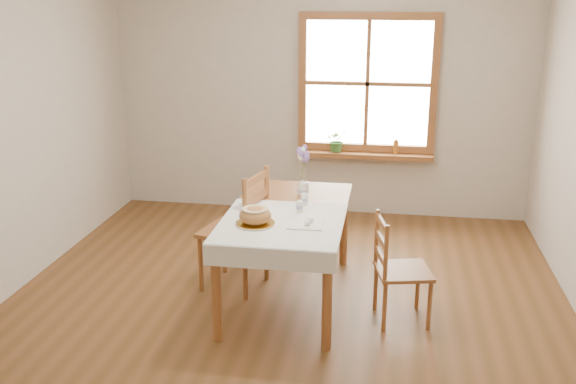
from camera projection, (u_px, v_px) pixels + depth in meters
name	position (u px, v px, depth m)	size (l,w,h in m)	color
ground	(282.00, 314.00, 4.96)	(5.00, 5.00, 0.00)	brown
room_walls	(281.00, 94.00, 4.44)	(4.60, 5.10, 2.65)	beige
window	(367.00, 84.00, 6.77)	(1.46, 0.08, 1.46)	#935C2D
window_sill	(365.00, 155.00, 6.93)	(1.46, 0.20, 0.05)	#935C2D
dining_table	(288.00, 220.00, 5.04)	(0.90, 1.60, 0.75)	#935C2D
table_linen	(281.00, 223.00, 4.73)	(0.91, 0.99, 0.01)	silver
chair_left	(233.00, 229.00, 5.30)	(0.48, 0.50, 1.02)	#935C2D
chair_right	(403.00, 269.00, 4.76)	(0.39, 0.41, 0.83)	#935C2D
bread_plate	(255.00, 223.00, 4.68)	(0.28, 0.28, 0.01)	silver
bread_loaf	(255.00, 214.00, 4.66)	(0.24, 0.24, 0.13)	#A06E38
egg_napkin	(305.00, 224.00, 4.67)	(0.26, 0.22, 0.01)	silver
eggs	(305.00, 221.00, 4.66)	(0.20, 0.18, 0.04)	white
salt_shaker	(299.00, 206.00, 4.93)	(0.05, 0.05, 0.10)	silver
pepper_shaker	(304.00, 199.00, 5.09)	(0.05, 0.05, 0.10)	silver
flower_vase	(303.00, 189.00, 5.37)	(0.10, 0.10, 0.10)	silver
lavender_bouquet	(303.00, 165.00, 5.31)	(0.17, 0.17, 0.31)	#6D5393
potted_plant	(337.00, 143.00, 6.94)	(0.23, 0.25, 0.20)	#336829
amber_bottle	(396.00, 147.00, 6.85)	(0.06, 0.06, 0.16)	#A8631F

